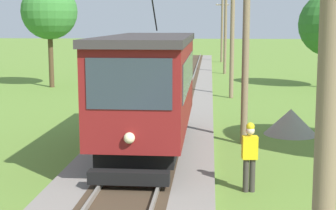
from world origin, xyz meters
TOP-DOWN VIEW (x-y plane):
  - red_tram at (0.00, 12.67)m, footprint 2.60×8.54m
  - utility_pole_foreground at (3.15, 1.97)m, footprint 1.40×0.50m
  - utility_pole_near_tram at (3.15, 14.32)m, footprint 1.40×0.44m
  - utility_pole_mid at (3.15, 25.40)m, footprint 1.40×0.53m
  - utility_pole_far at (3.15, 38.89)m, footprint 1.40×0.34m
  - utility_pole_distant at (3.15, 51.25)m, footprint 1.40×0.42m
  - gravel_pile at (5.03, 15.94)m, footprint 2.01×2.01m
  - second_worker at (2.95, 9.14)m, footprint 0.40×0.27m
  - tree_left_near at (9.63, 30.26)m, footprint 4.14×4.14m
  - tree_right_near at (-8.47, 29.10)m, footprint 3.62×3.62m

SIDE VIEW (x-z plane):
  - gravel_pile at x=5.03m, z-range 0.00..0.99m
  - second_worker at x=2.95m, z-range 0.09..1.88m
  - red_tram at x=0.00m, z-range -0.20..4.59m
  - utility_pole_foreground at x=3.15m, z-range 0.10..6.61m
  - utility_pole_mid at x=3.15m, z-range 0.10..6.82m
  - utility_pole_distant at x=3.15m, z-range 0.10..6.98m
  - utility_pole_far at x=3.15m, z-range 0.10..7.93m
  - tree_left_near at x=9.63m, z-range 1.02..7.21m
  - utility_pole_near_tram at x=3.15m, z-range 0.10..8.58m
  - tree_right_near at x=-8.47m, z-range 1.54..8.28m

